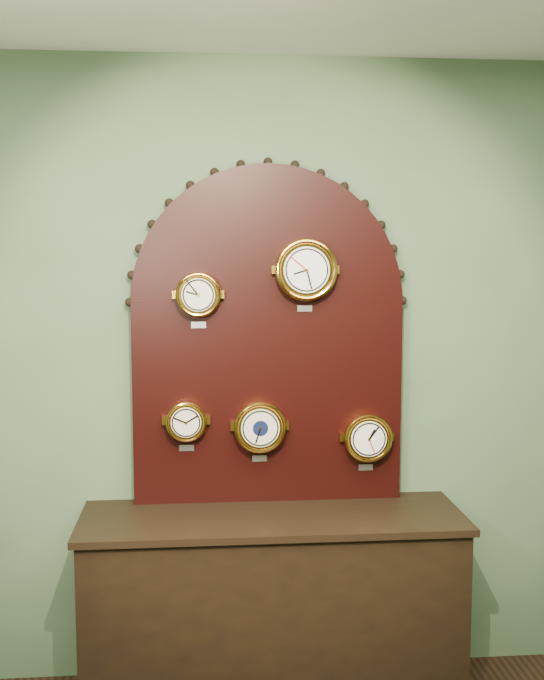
{
  "coord_description": "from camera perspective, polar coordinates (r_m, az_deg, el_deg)",
  "views": [
    {
      "loc": [
        -0.3,
        -1.15,
        1.96
      ],
      "look_at": [
        0.0,
        2.25,
        1.58
      ],
      "focal_mm": 43.22,
      "sensor_mm": 36.0,
      "label": 1
    }
  ],
  "objects": [
    {
      "name": "shop_counter",
      "position": [
        3.73,
        0.03,
        -18.35
      ],
      "size": [
        1.6,
        0.5,
        0.8
      ],
      "primitive_type": "cube",
      "color": "black",
      "rests_on": "ground_plane"
    },
    {
      "name": "display_board",
      "position": [
        3.63,
        -0.28,
        1.07
      ],
      "size": [
        1.26,
        0.06,
        1.53
      ],
      "color": "black",
      "rests_on": "shop_counter"
    },
    {
      "name": "barometer",
      "position": [
        3.63,
        -0.85,
        -6.07
      ],
      "size": [
        0.23,
        0.08,
        0.28
      ],
      "color": "#C38629",
      "rests_on": "display_board"
    },
    {
      "name": "roman_clock",
      "position": [
        3.54,
        -5.16,
        3.17
      ],
      "size": [
        0.19,
        0.08,
        0.24
      ],
      "color": "#C38629",
      "rests_on": "display_board"
    },
    {
      "name": "hygrometer",
      "position": [
        3.61,
        -6.01,
        -5.65
      ],
      "size": [
        0.18,
        0.08,
        0.23
      ],
      "color": "#C38629",
      "rests_on": "display_board"
    },
    {
      "name": "arabic_clock",
      "position": [
        3.56,
        2.38,
        4.91
      ],
      "size": [
        0.27,
        0.08,
        0.32
      ],
      "color": "#C38629",
      "rests_on": "display_board"
    },
    {
      "name": "wall_back",
      "position": [
        3.7,
        -0.34,
        -2.34
      ],
      "size": [
        4.0,
        0.0,
        4.0
      ],
      "primitive_type": "plane",
      "rotation": [
        1.57,
        0.0,
        0.0
      ],
      "color": "#4C6948",
      "rests_on": "ground"
    },
    {
      "name": "tide_clock",
      "position": [
        3.71,
        6.68,
        -6.77
      ],
      "size": [
        0.22,
        0.08,
        0.27
      ],
      "color": "#C38629",
      "rests_on": "display_board"
    }
  ]
}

